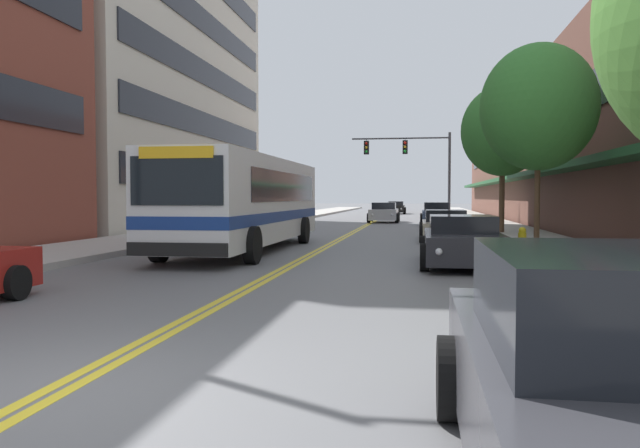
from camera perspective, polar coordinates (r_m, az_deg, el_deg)
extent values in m
plane|color=slate|center=(42.27, 4.68, 0.11)|extent=(240.00, 240.00, 0.00)
cube|color=#B2ADA5|center=(43.45, -4.97, 0.29)|extent=(3.61, 106.00, 0.18)
cube|color=#B2ADA5|center=(42.34, 14.58, 0.16)|extent=(3.61, 106.00, 0.18)
cube|color=yellow|center=(42.28, 4.54, 0.11)|extent=(0.14, 106.00, 0.01)
cube|color=yellow|center=(42.27, 4.81, 0.11)|extent=(0.14, 106.00, 0.01)
cube|color=beige|center=(42.16, -18.53, 18.67)|extent=(12.00, 24.20, 27.17)
cube|color=black|center=(38.09, -10.21, 4.36)|extent=(0.08, 22.26, 1.40)
cube|color=black|center=(38.31, -10.24, 8.87)|extent=(0.08, 22.26, 1.40)
cube|color=black|center=(38.76, -10.28, 13.31)|extent=(0.08, 22.26, 1.40)
cube|color=black|center=(39.44, -10.32, 17.63)|extent=(0.08, 22.26, 1.40)
cube|color=brown|center=(43.39, 22.67, 5.92)|extent=(8.00, 68.00, 8.98)
cube|color=#1E4C28|center=(42.49, 16.65, 3.94)|extent=(1.10, 61.20, 0.24)
cube|color=black|center=(42.71, 17.37, 7.50)|extent=(0.08, 61.20, 1.40)
cube|color=silver|center=(20.64, -6.71, 2.22)|extent=(2.53, 11.94, 2.64)
cube|color=navy|center=(20.65, -6.71, 0.76)|extent=(2.55, 11.96, 0.32)
cube|color=black|center=(21.22, -6.28, 3.37)|extent=(2.56, 9.31, 0.95)
cube|color=black|center=(14.97, -13.00, 3.89)|extent=(2.28, 0.04, 1.16)
cube|color=yellow|center=(14.99, -13.04, 6.41)|extent=(1.82, 0.06, 0.28)
cube|color=black|center=(15.00, -12.96, -2.29)|extent=(2.48, 0.08, 0.32)
cylinder|color=black|center=(17.30, -14.51, -1.77)|extent=(0.30, 1.00, 1.00)
cylinder|color=black|center=(16.43, -6.21, -1.93)|extent=(0.30, 1.00, 1.00)
cylinder|color=black|center=(24.19, -7.53, -0.51)|extent=(0.30, 1.00, 1.00)
cylinder|color=black|center=(23.58, -1.49, -0.57)|extent=(0.30, 1.00, 1.00)
cube|color=#19234C|center=(31.37, -4.85, 0.19)|extent=(1.93, 4.55, 0.64)
cube|color=black|center=(31.53, -4.77, 1.21)|extent=(1.66, 2.00, 0.47)
cylinder|color=black|center=(30.27, -7.30, -0.23)|extent=(0.22, 0.66, 0.66)
cylinder|color=black|center=(29.78, -3.66, -0.26)|extent=(0.22, 0.66, 0.66)
cylinder|color=black|center=(32.98, -5.92, 0.00)|extent=(0.22, 0.66, 0.66)
cylinder|color=black|center=(32.53, -2.56, -0.02)|extent=(0.22, 0.66, 0.66)
sphere|color=silver|center=(29.33, -7.21, 0.08)|extent=(0.16, 0.16, 0.16)
sphere|color=silver|center=(28.98, -4.65, 0.06)|extent=(0.16, 0.16, 0.16)
cube|color=red|center=(33.75, -5.06, 0.41)|extent=(0.18, 0.04, 0.10)
cube|color=red|center=(33.43, -2.75, 0.39)|extent=(0.18, 0.04, 0.10)
cylinder|color=black|center=(11.88, -26.04, -4.84)|extent=(0.22, 0.60, 0.60)
cube|color=red|center=(12.67, -24.90, -3.25)|extent=(0.18, 0.04, 0.10)
cube|color=#38383D|center=(3.90, 26.90, -15.92)|extent=(1.75, 4.69, 0.74)
cube|color=black|center=(3.93, 26.25, -6.13)|extent=(1.51, 2.06, 0.54)
cylinder|color=black|center=(5.18, 11.90, -13.63)|extent=(0.22, 0.67, 0.67)
cube|color=red|center=(6.01, 14.08, -8.86)|extent=(0.18, 0.04, 0.10)
cube|color=red|center=(6.25, 25.83, -8.60)|extent=(0.18, 0.04, 0.10)
cube|color=beige|center=(25.61, 11.39, -0.42)|extent=(1.82, 4.48, 0.58)
cube|color=black|center=(25.77, 11.39, 0.76)|extent=(1.56, 1.97, 0.46)
cylinder|color=black|center=(24.21, 9.32, -0.89)|extent=(0.22, 0.69, 0.69)
cylinder|color=black|center=(24.29, 13.71, -0.92)|extent=(0.22, 0.69, 0.69)
cylinder|color=black|center=(26.99, 9.30, -0.55)|extent=(0.22, 0.69, 0.69)
cylinder|color=black|center=(27.06, 13.24, -0.57)|extent=(0.22, 0.69, 0.69)
sphere|color=silver|center=(23.34, 10.05, -0.62)|extent=(0.16, 0.16, 0.16)
sphere|color=silver|center=(23.39, 13.17, -0.64)|extent=(0.16, 0.16, 0.16)
cube|color=red|center=(27.84, 9.86, -0.12)|extent=(0.18, 0.04, 0.10)
cube|color=red|center=(27.89, 12.55, -0.14)|extent=(0.18, 0.04, 0.10)
cube|color=#475675|center=(39.83, 10.56, 0.72)|extent=(1.71, 4.70, 0.72)
cube|color=black|center=(40.00, 10.56, 1.60)|extent=(1.47, 2.07, 0.50)
cylinder|color=black|center=(38.37, 9.30, 0.36)|extent=(0.22, 0.69, 0.69)
cylinder|color=black|center=(38.41, 11.92, 0.34)|extent=(0.22, 0.69, 0.69)
cylinder|color=black|center=(41.28, 9.29, 0.51)|extent=(0.22, 0.69, 0.69)
cylinder|color=black|center=(41.32, 11.72, 0.49)|extent=(0.22, 0.69, 0.69)
sphere|color=silver|center=(37.45, 9.74, 0.67)|extent=(0.16, 0.16, 0.16)
sphere|color=silver|center=(37.48, 11.57, 0.65)|extent=(0.16, 0.16, 0.16)
cube|color=red|center=(42.18, 9.64, 0.87)|extent=(0.18, 0.04, 0.10)
cube|color=red|center=(42.20, 11.32, 0.86)|extent=(0.18, 0.04, 0.10)
cube|color=#232328|center=(16.43, 12.89, -1.92)|extent=(1.89, 4.63, 0.67)
cube|color=black|center=(16.58, 12.87, 0.03)|extent=(1.63, 2.04, 0.43)
cylinder|color=black|center=(14.98, 9.54, -3.02)|extent=(0.22, 0.67, 0.67)
cylinder|color=black|center=(15.12, 16.92, -3.04)|extent=(0.22, 0.67, 0.67)
cylinder|color=black|center=(17.84, 9.47, -2.14)|extent=(0.22, 0.67, 0.67)
cylinder|color=black|center=(17.95, 15.67, -2.17)|extent=(0.22, 0.67, 0.67)
sphere|color=silver|center=(14.07, 10.82, -2.50)|extent=(0.16, 0.16, 0.16)
sphere|color=silver|center=(14.17, 16.19, -2.52)|extent=(0.16, 0.16, 0.16)
cube|color=red|center=(18.71, 10.34, -1.26)|extent=(0.18, 0.04, 0.10)
cube|color=red|center=(18.79, 14.50, -1.28)|extent=(0.18, 0.04, 0.10)
cube|color=#B7B7BC|center=(43.27, 5.86, 0.88)|extent=(1.84, 4.14, 0.72)
cube|color=black|center=(43.43, 5.87, 1.66)|extent=(1.58, 1.82, 0.46)
cylinder|color=black|center=(42.07, 4.48, 0.55)|extent=(0.22, 0.66, 0.66)
cylinder|color=black|center=(41.96, 7.04, 0.53)|extent=(0.22, 0.66, 0.66)
cylinder|color=black|center=(44.62, 4.74, 0.66)|extent=(0.22, 0.66, 0.66)
cylinder|color=black|center=(44.52, 7.16, 0.64)|extent=(0.22, 0.66, 0.66)
sphere|color=silver|center=(41.23, 4.80, 0.85)|extent=(0.16, 0.16, 0.16)
sphere|color=silver|center=(41.16, 6.59, 0.84)|extent=(0.16, 0.16, 0.16)
cube|color=red|center=(45.39, 5.17, 1.00)|extent=(0.18, 0.04, 0.10)
cube|color=red|center=(45.32, 6.84, 0.99)|extent=(0.18, 0.04, 0.10)
cube|color=black|center=(64.72, 6.96, 1.40)|extent=(1.73, 4.24, 0.69)
cube|color=black|center=(64.89, 6.97, 1.89)|extent=(1.49, 1.87, 0.41)
cylinder|color=black|center=(63.45, 6.12, 1.21)|extent=(0.22, 0.67, 0.67)
cylinder|color=black|center=(63.39, 7.72, 1.20)|extent=(0.22, 0.67, 0.67)
cylinder|color=black|center=(66.08, 6.24, 1.26)|extent=(0.22, 0.67, 0.67)
cylinder|color=black|center=(66.02, 7.77, 1.25)|extent=(0.22, 0.67, 0.67)
sphere|color=silver|center=(62.61, 6.34, 1.40)|extent=(0.16, 0.16, 0.16)
sphere|color=silver|center=(62.56, 7.44, 1.39)|extent=(0.16, 0.16, 0.16)
cube|color=red|center=(66.88, 6.50, 1.47)|extent=(0.18, 0.04, 0.10)
cube|color=red|center=(66.83, 7.56, 1.46)|extent=(0.18, 0.04, 0.10)
cylinder|color=#47474C|center=(42.69, 11.74, 4.16)|extent=(0.18, 0.18, 6.06)
cylinder|color=#47474C|center=(42.83, 7.35, 7.78)|extent=(6.54, 0.11, 0.11)
cube|color=black|center=(42.77, 7.79, 6.98)|extent=(0.34, 0.26, 0.92)
sphere|color=red|center=(42.63, 7.79, 7.36)|extent=(0.18, 0.18, 0.18)
sphere|color=yellow|center=(42.61, 7.79, 6.99)|extent=(0.18, 0.18, 0.18)
sphere|color=green|center=(42.59, 7.78, 6.62)|extent=(0.18, 0.18, 0.18)
cylinder|color=black|center=(42.81, 7.80, 7.68)|extent=(0.02, 0.02, 0.14)
cube|color=black|center=(42.91, 4.27, 6.98)|extent=(0.34, 0.26, 0.92)
sphere|color=red|center=(42.77, 4.25, 7.36)|extent=(0.18, 0.18, 0.18)
sphere|color=yellow|center=(42.75, 4.25, 6.99)|extent=(0.18, 0.18, 0.18)
sphere|color=green|center=(42.73, 4.25, 6.63)|extent=(0.18, 0.18, 0.18)
cylinder|color=black|center=(42.95, 4.27, 7.68)|extent=(0.02, 0.02, 0.14)
cylinder|color=brown|center=(19.18, 19.22, 1.75)|extent=(0.16, 0.16, 2.76)
ellipsoid|color=#387F33|center=(19.35, 19.35, 10.05)|extent=(3.32, 3.32, 3.65)
cylinder|color=brown|center=(29.15, 16.28, 2.21)|extent=(0.25, 0.25, 2.97)
ellipsoid|color=#387F33|center=(29.30, 16.36, 8.18)|extent=(3.67, 3.67, 4.04)
cylinder|color=yellow|center=(17.37, 17.99, -1.80)|extent=(0.21, 0.21, 0.64)
sphere|color=yellow|center=(17.34, 18.01, -0.57)|extent=(0.19, 0.19, 0.19)
cylinder|color=yellow|center=(17.34, 17.52, -1.57)|extent=(0.08, 0.10, 0.10)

